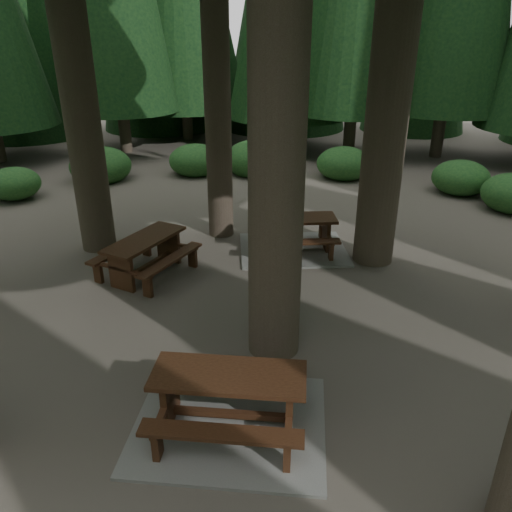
# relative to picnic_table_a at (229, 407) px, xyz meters

# --- Properties ---
(ground) EXTENTS (80.00, 80.00, 0.00)m
(ground) POSITION_rel_picnic_table_a_xyz_m (-0.56, 1.73, -0.31)
(ground) COLOR #544B44
(ground) RESTS_ON ground
(picnic_table_a) EXTENTS (2.79, 2.40, 0.87)m
(picnic_table_a) POSITION_rel_picnic_table_a_xyz_m (0.00, 0.00, 0.00)
(picnic_table_a) COLOR gray
(picnic_table_a) RESTS_ON ground
(picnic_table_b) EXTENTS (2.06, 2.33, 0.86)m
(picnic_table_b) POSITION_rel_picnic_table_a_xyz_m (-2.97, 4.06, 0.26)
(picnic_table_b) COLOR #341B0F
(picnic_table_b) RESTS_ON ground
(picnic_table_c) EXTENTS (3.01, 2.70, 0.86)m
(picnic_table_c) POSITION_rel_picnic_table_a_xyz_m (-0.04, 6.04, -0.00)
(picnic_table_c) COLOR gray
(picnic_table_c) RESTS_ON ground
(shrub_ring) EXTENTS (23.86, 24.64, 1.49)m
(shrub_ring) POSITION_rel_picnic_table_a_xyz_m (0.15, 2.48, 0.09)
(shrub_ring) COLOR #1B4F23
(shrub_ring) RESTS_ON ground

